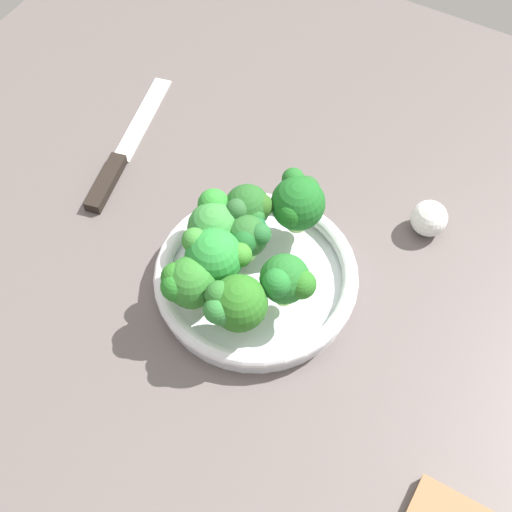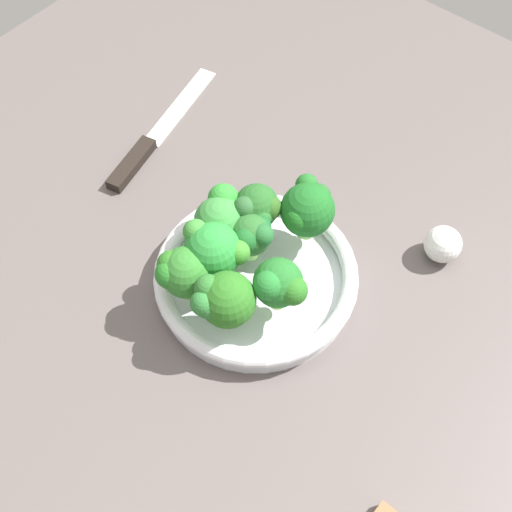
# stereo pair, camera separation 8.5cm
# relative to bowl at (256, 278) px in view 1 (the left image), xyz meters

# --- Properties ---
(ground_plane) EXTENTS (1.30, 1.30, 0.03)m
(ground_plane) POSITION_rel_bowl_xyz_m (0.03, -0.04, -0.03)
(ground_plane) COLOR #5A514F
(bowl) EXTENTS (0.25, 0.25, 0.04)m
(bowl) POSITION_rel_bowl_xyz_m (0.00, 0.00, 0.00)
(bowl) COLOR white
(bowl) RESTS_ON ground_plane
(broccoli_floret_0) EXTENTS (0.07, 0.07, 0.08)m
(broccoli_floret_0) POSITION_rel_bowl_xyz_m (0.01, 0.08, 0.06)
(broccoli_floret_0) COLOR #A0D570
(broccoli_floret_0) RESTS_ON bowl
(broccoli_floret_1) EXTENTS (0.06, 0.06, 0.06)m
(broccoli_floret_1) POSITION_rel_bowl_xyz_m (-0.02, 0.01, 0.06)
(broccoli_floret_1) COLOR #7AC057
(broccoli_floret_1) RESTS_ON bowl
(broccoli_floret_2) EXTENTS (0.06, 0.07, 0.07)m
(broccoli_floret_2) POSITION_rel_bowl_xyz_m (-0.04, -0.07, 0.06)
(broccoli_floret_2) COLOR #85B453
(broccoli_floret_2) RESTS_ON bowl
(broccoli_floret_3) EXTENTS (0.07, 0.07, 0.08)m
(broccoli_floret_3) POSITION_rel_bowl_xyz_m (0.02, -0.08, 0.06)
(broccoli_floret_3) COLOR #7CB151
(broccoli_floret_3) RESTS_ON bowl
(broccoli_floret_4) EXTENTS (0.08, 0.07, 0.08)m
(broccoli_floret_4) POSITION_rel_bowl_xyz_m (-0.03, -0.03, 0.07)
(broccoli_floret_4) COLOR #93C860
(broccoli_floret_4) RESTS_ON bowl
(broccoli_floret_5) EXTENTS (0.07, 0.07, 0.07)m
(broccoli_floret_5) POSITION_rel_bowl_xyz_m (-0.06, 0.01, 0.06)
(broccoli_floret_5) COLOR #87C767
(broccoli_floret_5) RESTS_ON bowl
(broccoli_floret_6) EXTENTS (0.06, 0.06, 0.07)m
(broccoli_floret_6) POSITION_rel_bowl_xyz_m (-0.04, 0.05, 0.06)
(broccoli_floret_6) COLOR #7BC160
(broccoli_floret_6) RESTS_ON bowl
(broccoli_floret_7) EXTENTS (0.07, 0.07, 0.07)m
(broccoli_floret_7) POSITION_rel_bowl_xyz_m (0.05, -0.02, 0.06)
(broccoli_floret_7) COLOR #9FD766
(broccoli_floret_7) RESTS_ON bowl
(knife) EXTENTS (0.08, 0.26, 0.01)m
(knife) POSITION_rel_bowl_xyz_m (-0.27, 0.09, -0.01)
(knife) COLOR silver
(knife) RESTS_ON ground_plane
(garlic_bulb) EXTENTS (0.05, 0.05, 0.05)m
(garlic_bulb) POSITION_rel_bowl_xyz_m (0.15, 0.19, 0.01)
(garlic_bulb) COLOR silver
(garlic_bulb) RESTS_ON ground_plane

